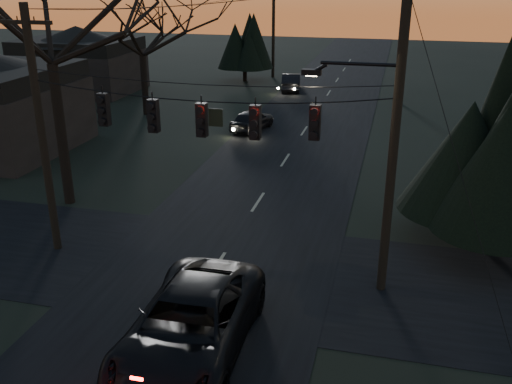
% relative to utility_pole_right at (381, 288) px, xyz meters
% --- Properties ---
extents(main_road, '(8.00, 120.00, 0.02)m').
position_rel_utility_pole_right_xyz_m(main_road, '(-5.50, 10.00, 0.01)').
color(main_road, black).
rests_on(main_road, ground).
extents(cross_road, '(60.00, 7.00, 0.02)m').
position_rel_utility_pole_right_xyz_m(cross_road, '(-5.50, 0.00, 0.01)').
color(cross_road, black).
rests_on(cross_road, ground).
extents(utility_pole_right, '(5.00, 0.30, 10.00)m').
position_rel_utility_pole_right_xyz_m(utility_pole_right, '(0.00, 0.00, 0.00)').
color(utility_pole_right, black).
rests_on(utility_pole_right, ground).
extents(utility_pole_left, '(1.80, 0.30, 8.50)m').
position_rel_utility_pole_right_xyz_m(utility_pole_left, '(-11.50, 0.00, 0.00)').
color(utility_pole_left, black).
rests_on(utility_pole_left, ground).
extents(utility_pole_far_r, '(1.80, 0.30, 8.50)m').
position_rel_utility_pole_right_xyz_m(utility_pole_far_r, '(0.00, 28.00, 0.00)').
color(utility_pole_far_r, black).
rests_on(utility_pole_far_r, ground).
extents(utility_pole_far_l, '(0.30, 0.30, 8.00)m').
position_rel_utility_pole_right_xyz_m(utility_pole_far_l, '(-11.50, 36.00, 0.00)').
color(utility_pole_far_l, black).
rests_on(utility_pole_far_l, ground).
extents(span_signal_assembly, '(11.50, 0.44, 1.64)m').
position_rel_utility_pole_right_xyz_m(span_signal_assembly, '(-5.74, 0.00, 5.20)').
color(span_signal_assembly, black).
rests_on(span_signal_assembly, ground).
extents(bare_tree_left, '(9.44, 9.44, 11.90)m').
position_rel_utility_pole_right_xyz_m(bare_tree_left, '(-13.43, 4.02, 8.32)').
color(bare_tree_left, black).
rests_on(bare_tree_left, ground).
extents(evergreen_right, '(4.82, 4.82, 7.18)m').
position_rel_utility_pole_right_xyz_m(evergreen_right, '(3.48, 3.91, 4.18)').
color(evergreen_right, black).
rests_on(evergreen_right, ground).
extents(bare_tree_dist, '(7.16, 7.16, 8.00)m').
position_rel_utility_pole_right_xyz_m(bare_tree_dist, '(-16.89, 19.70, 5.59)').
color(bare_tree_dist, black).
rests_on(bare_tree_dist, ground).
extents(evergreen_dist, '(3.70, 3.70, 5.46)m').
position_rel_utility_pole_right_xyz_m(evergreen_dist, '(-13.55, 33.59, 3.32)').
color(evergreen_dist, black).
rests_on(evergreen_dist, ground).
extents(house_left_far, '(9.00, 7.00, 5.20)m').
position_rel_utility_pole_right_xyz_m(house_left_far, '(-25.50, 26.00, 2.60)').
color(house_left_far, black).
rests_on(house_left_far, ground).
extents(suv_near, '(2.99, 6.29, 1.73)m').
position_rel_utility_pole_right_xyz_m(suv_near, '(-4.70, -4.54, 0.87)').
color(suv_near, black).
rests_on(suv_near, ground).
extents(sedan_oncoming_a, '(2.30, 4.06, 1.30)m').
position_rel_utility_pole_right_xyz_m(sedan_oncoming_a, '(-8.70, 17.37, 0.65)').
color(sedan_oncoming_a, black).
rests_on(sedan_oncoming_a, ground).
extents(sedan_oncoming_b, '(2.12, 4.38, 1.38)m').
position_rel_utility_pole_right_xyz_m(sedan_oncoming_b, '(-8.70, 30.39, 0.69)').
color(sedan_oncoming_b, black).
rests_on(sedan_oncoming_b, ground).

